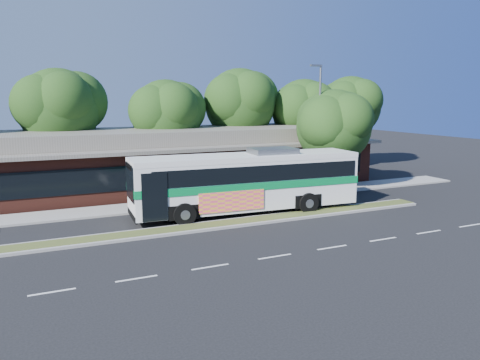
{
  "coord_description": "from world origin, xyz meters",
  "views": [
    {
      "loc": [
        -9.48,
        -21.96,
        6.78
      ],
      "look_at": [
        1.91,
        2.76,
        2.0
      ],
      "focal_mm": 35.0,
      "sensor_mm": 36.0,
      "label": 1
    }
  ],
  "objects": [
    {
      "name": "ground",
      "position": [
        0.0,
        0.0,
        0.0
      ],
      "size": [
        120.0,
        120.0,
        0.0
      ],
      "primitive_type": "plane",
      "color": "black",
      "rests_on": "ground"
    },
    {
      "name": "tree_bg_c",
      "position": [
        1.4,
        15.13,
        5.59
      ],
      "size": [
        6.24,
        5.6,
        8.26
      ],
      "color": "black",
      "rests_on": "ground"
    },
    {
      "name": "lamp_post",
      "position": [
        9.56,
        6.0,
        4.9
      ],
      "size": [
        0.93,
        0.18,
        9.07
      ],
      "color": "slate",
      "rests_on": "ground"
    },
    {
      "name": "sidewalk_tree",
      "position": [
        11.39,
        6.33,
        4.84
      ],
      "size": [
        6.05,
        5.43,
        7.42
      ],
      "color": "black",
      "rests_on": "ground"
    },
    {
      "name": "median_strip",
      "position": [
        0.0,
        0.6,
        0.07
      ],
      "size": [
        26.0,
        1.1,
        0.15
      ],
      "primitive_type": "cube",
      "color": "#384A1F",
      "rests_on": "ground"
    },
    {
      "name": "tree_bg_b",
      "position": [
        -6.57,
        16.14,
        6.14
      ],
      "size": [
        6.69,
        6.0,
        9.0
      ],
      "color": "black",
      "rests_on": "ground"
    },
    {
      "name": "plaza_building",
      "position": [
        0.0,
        12.99,
        2.13
      ],
      "size": [
        33.2,
        11.2,
        4.45
      ],
      "color": "#512219",
      "rests_on": "ground"
    },
    {
      "name": "sidewalk",
      "position": [
        0.0,
        6.4,
        0.06
      ],
      "size": [
        44.0,
        2.6,
        0.12
      ],
      "primitive_type": "cube",
      "color": "gray",
      "rests_on": "ground"
    },
    {
      "name": "tree_bg_f",
      "position": [
        20.43,
        16.14,
        6.06
      ],
      "size": [
        6.69,
        6.0,
        8.92
      ],
      "color": "black",
      "rests_on": "ground"
    },
    {
      "name": "tree_bg_d",
      "position": [
        8.45,
        16.15,
        6.42
      ],
      "size": [
        6.91,
        6.2,
        9.37
      ],
      "color": "black",
      "rests_on": "ground"
    },
    {
      "name": "tree_bg_e",
      "position": [
        14.42,
        15.14,
        5.74
      ],
      "size": [
        6.47,
        5.8,
        8.5
      ],
      "color": "black",
      "rests_on": "ground"
    },
    {
      "name": "transit_bus",
      "position": [
        2.33,
        2.61,
        2.13
      ],
      "size": [
        13.77,
        3.77,
        3.82
      ],
      "rotation": [
        0.0,
        0.0,
        -0.06
      ],
      "color": "white",
      "rests_on": "ground"
    }
  ]
}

